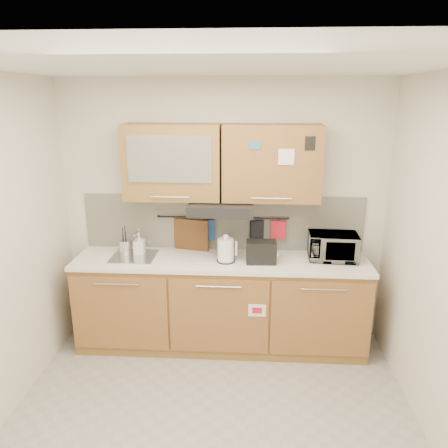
# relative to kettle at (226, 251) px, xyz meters

# --- Properties ---
(floor) EXTENTS (3.20, 3.20, 0.00)m
(floor) POSITION_rel_kettle_xyz_m (-0.05, -1.13, -1.03)
(floor) COLOR #9E9993
(floor) RESTS_ON ground
(ceiling) EXTENTS (3.20, 3.20, 0.00)m
(ceiling) POSITION_rel_kettle_xyz_m (-0.05, -1.13, 1.57)
(ceiling) COLOR white
(ceiling) RESTS_ON wall_back
(wall_back) EXTENTS (3.20, 0.00, 3.20)m
(wall_back) POSITION_rel_kettle_xyz_m (-0.05, 0.37, 0.27)
(wall_back) COLOR silver
(wall_back) RESTS_ON ground
(base_cabinet) EXTENTS (2.80, 0.64, 0.88)m
(base_cabinet) POSITION_rel_kettle_xyz_m (-0.05, 0.06, -0.62)
(base_cabinet) COLOR olive
(base_cabinet) RESTS_ON floor
(countertop) EXTENTS (2.82, 0.62, 0.04)m
(countertop) POSITION_rel_kettle_xyz_m (-0.05, 0.06, -0.13)
(countertop) COLOR white
(countertop) RESTS_ON base_cabinet
(backsplash) EXTENTS (2.80, 0.02, 0.56)m
(backsplash) POSITION_rel_kettle_xyz_m (-0.05, 0.36, 0.17)
(backsplash) COLOR silver
(backsplash) RESTS_ON countertop
(upper_cabinets) EXTENTS (1.82, 0.37, 0.70)m
(upper_cabinets) POSITION_rel_kettle_xyz_m (-0.06, 0.19, 0.80)
(upper_cabinets) COLOR olive
(upper_cabinets) RESTS_ON wall_back
(range_hood) EXTENTS (0.60, 0.46, 0.10)m
(range_hood) POSITION_rel_kettle_xyz_m (-0.05, 0.12, 0.39)
(range_hood) COLOR black
(range_hood) RESTS_ON upper_cabinets
(sink) EXTENTS (0.42, 0.40, 0.26)m
(sink) POSITION_rel_kettle_xyz_m (-0.90, 0.08, -0.10)
(sink) COLOR silver
(sink) RESTS_ON countertop
(utensil_rail) EXTENTS (1.30, 0.02, 0.02)m
(utensil_rail) POSITION_rel_kettle_xyz_m (-0.05, 0.32, 0.23)
(utensil_rail) COLOR black
(utensil_rail) RESTS_ON backsplash
(utensil_crock) EXTENTS (0.15, 0.15, 0.29)m
(utensil_crock) POSITION_rel_kettle_xyz_m (-1.00, 0.13, -0.03)
(utensil_crock) COLOR silver
(utensil_crock) RESTS_ON countertop
(kettle) EXTENTS (0.21, 0.20, 0.27)m
(kettle) POSITION_rel_kettle_xyz_m (0.00, 0.00, 0.00)
(kettle) COLOR white
(kettle) RESTS_ON countertop
(toaster) EXTENTS (0.28, 0.18, 0.21)m
(toaster) POSITION_rel_kettle_xyz_m (0.33, -0.00, -0.00)
(toaster) COLOR black
(toaster) RESTS_ON countertop
(microwave) EXTENTS (0.47, 0.33, 0.25)m
(microwave) POSITION_rel_kettle_xyz_m (1.01, 0.13, 0.02)
(microwave) COLOR #999999
(microwave) RESTS_ON countertop
(soap_bottle) EXTENTS (0.10, 0.10, 0.22)m
(soap_bottle) POSITION_rel_kettle_xyz_m (-0.86, 0.14, 0.00)
(soap_bottle) COLOR #999999
(soap_bottle) RESTS_ON countertop
(cutting_board) EXTENTS (0.36, 0.10, 0.44)m
(cutting_board) POSITION_rel_kettle_xyz_m (-0.37, 0.30, -0.01)
(cutting_board) COLOR brown
(cutting_board) RESTS_ON utensil_rail
(oven_mitt) EXTENTS (0.13, 0.05, 0.21)m
(oven_mitt) POSITION_rel_kettle_xyz_m (-0.20, 0.30, 0.11)
(oven_mitt) COLOR navy
(oven_mitt) RESTS_ON utensil_rail
(dark_pouch) EXTENTS (0.14, 0.08, 0.21)m
(dark_pouch) POSITION_rel_kettle_xyz_m (0.29, 0.30, 0.11)
(dark_pouch) COLOR black
(dark_pouch) RESTS_ON utensil_rail
(pot_holder) EXTENTS (0.15, 0.06, 0.18)m
(pot_holder) POSITION_rel_kettle_xyz_m (0.50, 0.30, 0.12)
(pot_holder) COLOR red
(pot_holder) RESTS_ON utensil_rail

